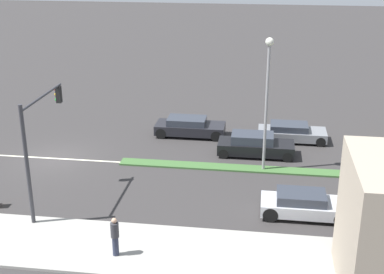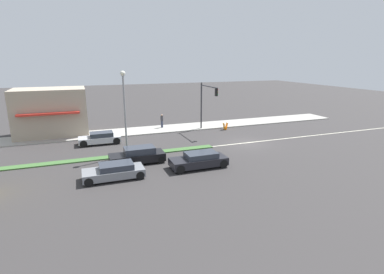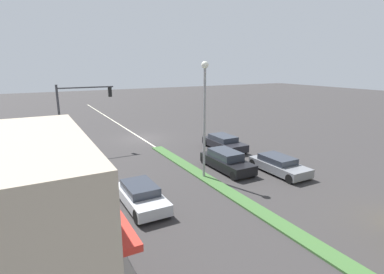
# 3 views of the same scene
# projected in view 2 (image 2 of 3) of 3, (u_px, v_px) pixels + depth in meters

# --- Properties ---
(ground_plane) EXTENTS (160.00, 160.00, 0.00)m
(ground_plane) POSITION_uv_depth(u_px,v_px,m) (57.00, 163.00, 24.85)
(ground_plane) COLOR #333030
(sidewalk_right) EXTENTS (4.00, 73.00, 0.12)m
(sidewalk_right) POSITION_uv_depth(u_px,v_px,m) (57.00, 138.00, 32.82)
(sidewalk_right) COLOR #9E9B93
(sidewalk_right) RESTS_ON ground
(lane_marking_center) EXTENTS (0.16, 60.00, 0.01)m
(lane_marking_center) POSITION_uv_depth(u_px,v_px,m) (246.00, 143.00, 31.01)
(lane_marking_center) COLOR beige
(lane_marking_center) RESTS_ON ground
(building_corner_store) EXTENTS (5.58, 7.55, 5.17)m
(building_corner_store) POSITION_uv_depth(u_px,v_px,m) (51.00, 112.00, 33.55)
(building_corner_store) COLOR tan
(building_corner_store) RESTS_ON sidewalk_right
(traffic_signal_main) EXTENTS (4.59, 0.34, 5.60)m
(traffic_signal_main) POSITION_uv_depth(u_px,v_px,m) (206.00, 99.00, 34.91)
(traffic_signal_main) COLOR #333338
(traffic_signal_main) RESTS_ON sidewalk_right
(street_lamp) EXTENTS (0.44, 0.44, 7.37)m
(street_lamp) POSITION_uv_depth(u_px,v_px,m) (124.00, 103.00, 25.64)
(street_lamp) COLOR gray
(street_lamp) RESTS_ON median_strip
(pedestrian) EXTENTS (0.34, 0.34, 1.69)m
(pedestrian) POSITION_uv_depth(u_px,v_px,m) (162.00, 120.00, 37.28)
(pedestrian) COLOR #282D42
(pedestrian) RESTS_ON sidewalk_right
(warning_aframe_sign) EXTENTS (0.45, 0.53, 0.84)m
(warning_aframe_sign) POSITION_uv_depth(u_px,v_px,m) (225.00, 126.00, 36.76)
(warning_aframe_sign) COLOR orange
(warning_aframe_sign) RESTS_ON ground
(suv_grey) EXTENTS (1.85, 4.31, 1.14)m
(suv_grey) POSITION_uv_depth(u_px,v_px,m) (114.00, 171.00, 21.59)
(suv_grey) COLOR slate
(suv_grey) RESTS_ON ground
(sedan_silver) EXTENTS (1.77, 4.10, 1.20)m
(sedan_silver) POSITION_uv_depth(u_px,v_px,m) (100.00, 138.00, 30.55)
(sedan_silver) COLOR #B7BABF
(sedan_silver) RESTS_ON ground
(sedan_dark) EXTENTS (1.87, 4.52, 1.23)m
(sedan_dark) POSITION_uv_depth(u_px,v_px,m) (199.00, 160.00, 23.84)
(sedan_dark) COLOR black
(sedan_dark) RESTS_ON ground
(suv_black) EXTENTS (1.78, 4.52, 1.35)m
(suv_black) POSITION_uv_depth(u_px,v_px,m) (138.00, 155.00, 24.87)
(suv_black) COLOR black
(suv_black) RESTS_ON ground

